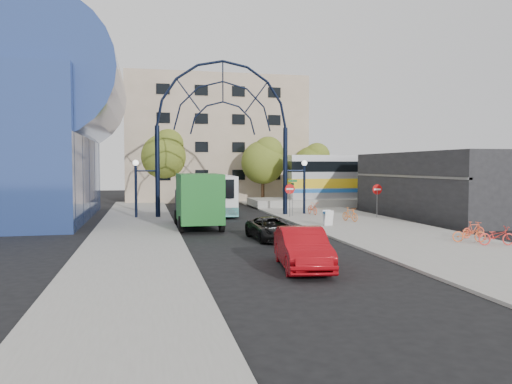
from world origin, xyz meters
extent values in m
plane|color=black|center=(0.00, 0.00, 0.00)|extent=(120.00, 120.00, 0.00)
cube|color=gray|center=(8.00, 4.00, 0.06)|extent=(8.00, 56.00, 0.12)
cube|color=gray|center=(-6.50, 6.00, 0.06)|extent=(5.00, 50.00, 0.12)
cylinder|color=black|center=(-5.00, 14.00, 3.50)|extent=(0.36, 0.36, 7.00)
cylinder|color=black|center=(5.00, 14.00, 3.50)|extent=(0.36, 0.36, 7.00)
cylinder|color=black|center=(-6.60, 14.00, 2.00)|extent=(0.20, 0.20, 4.00)
cylinder|color=black|center=(6.60, 14.00, 2.00)|extent=(0.20, 0.20, 4.00)
sphere|color=white|center=(-6.60, 14.00, 4.20)|extent=(0.44, 0.44, 0.44)
sphere|color=white|center=(6.60, 14.00, 4.20)|extent=(0.44, 0.44, 0.44)
cylinder|color=slate|center=(4.80, 12.00, 1.22)|extent=(0.06, 0.06, 2.20)
cylinder|color=red|center=(4.80, 12.00, 2.22)|extent=(0.80, 0.04, 0.80)
cube|color=white|center=(4.80, 11.97, 2.22)|extent=(0.55, 0.02, 0.12)
cylinder|color=slate|center=(11.00, 10.00, 1.22)|extent=(0.06, 0.06, 2.20)
cylinder|color=red|center=(11.00, 10.00, 2.22)|extent=(0.76, 0.04, 0.76)
cube|color=white|center=(11.00, 9.97, 2.22)|extent=(0.55, 0.02, 0.12)
cylinder|color=slate|center=(5.20, 12.60, 1.52)|extent=(0.05, 0.05, 2.80)
cube|color=#146626|center=(5.20, 12.60, 2.82)|extent=(0.70, 0.03, 0.18)
cube|color=#146626|center=(5.20, 12.60, 2.57)|extent=(0.03, 0.70, 0.18)
cube|color=white|center=(5.60, 5.80, 0.62)|extent=(0.55, 0.26, 0.99)
cube|color=white|center=(5.60, 6.15, 0.62)|extent=(0.55, 0.26, 0.99)
cube|color=#1E59A5|center=(5.60, 5.98, 0.95)|extent=(0.55, 0.42, 0.14)
cylinder|color=navy|center=(-12.00, 15.00, 10.00)|extent=(9.00, 16.00, 9.00)
cube|color=black|center=(16.00, 10.00, 2.50)|extent=(6.00, 16.00, 5.00)
cube|color=tan|center=(2.00, 35.00, 7.00)|extent=(20.00, 12.00, 14.00)
cube|color=gray|center=(20.00, 22.00, 0.40)|extent=(32.00, 5.00, 0.80)
cube|color=#B7B7BC|center=(20.00, 22.00, 2.90)|extent=(25.00, 3.00, 4.20)
cube|color=gold|center=(20.00, 22.00, 2.30)|extent=(25.10, 3.05, 0.90)
cube|color=black|center=(20.00, 22.00, 3.90)|extent=(25.05, 3.05, 1.00)
cube|color=#1E59A5|center=(20.00, 22.00, 1.60)|extent=(25.10, 3.05, 0.35)
cylinder|color=#382314|center=(6.00, 26.00, 1.26)|extent=(0.36, 0.36, 2.52)
sphere|color=#3F5616|center=(6.00, 26.00, 4.34)|extent=(4.48, 4.48, 4.48)
sphere|color=#3F5616|center=(6.50, 25.70, 5.46)|extent=(3.08, 3.08, 3.08)
cylinder|color=#382314|center=(-4.00, 30.00, 1.44)|extent=(0.36, 0.36, 2.88)
sphere|color=#3F5616|center=(-4.00, 30.00, 4.96)|extent=(5.12, 5.12, 5.12)
sphere|color=#3F5616|center=(-3.50, 29.70, 6.24)|extent=(3.52, 3.52, 3.52)
cylinder|color=#382314|center=(12.00, 28.00, 1.17)|extent=(0.36, 0.36, 2.34)
sphere|color=#3F5616|center=(12.00, 28.00, 4.03)|extent=(4.16, 4.16, 4.16)
sphere|color=#3F5616|center=(12.50, 27.70, 5.07)|extent=(2.86, 2.86, 2.86)
cube|color=white|center=(-0.07, 17.62, 1.74)|extent=(3.29, 11.56, 2.88)
cube|color=#56C1BF|center=(-0.07, 17.62, 0.55)|extent=(3.32, 11.57, 0.70)
cube|color=black|center=(-0.07, 17.62, 2.33)|extent=(3.33, 11.34, 0.89)
cube|color=black|center=(-0.46, 11.86, 2.28)|extent=(1.88, 0.26, 1.39)
cube|color=black|center=(0.31, 23.27, 1.59)|extent=(2.39, 0.34, 1.59)
cylinder|color=black|center=(-1.07, 21.24, 0.48)|extent=(0.34, 0.97, 0.95)
cylinder|color=black|center=(1.40, 21.07, 0.48)|extent=(0.34, 0.97, 0.95)
cylinder|color=black|center=(-1.59, 13.49, 0.48)|extent=(0.34, 0.97, 0.95)
cylinder|color=black|center=(0.88, 13.33, 0.48)|extent=(0.34, 0.97, 0.95)
cube|color=black|center=(-2.67, 9.65, 1.16)|extent=(2.43, 2.53, 2.32)
cube|color=black|center=(-2.67, 10.91, 1.64)|extent=(2.11, 0.11, 1.06)
cube|color=#196222|center=(-2.67, 6.48, 2.01)|extent=(2.53, 4.86, 2.96)
cylinder|color=black|center=(-3.88, 9.33, 0.51)|extent=(0.27, 1.01, 1.01)
cylinder|color=black|center=(-1.45, 9.33, 0.51)|extent=(0.27, 1.01, 1.01)
cylinder|color=black|center=(-3.88, 5.21, 0.51)|extent=(0.27, 1.01, 1.01)
cylinder|color=black|center=(-1.45, 5.22, 0.51)|extent=(0.27, 1.01, 1.01)
imported|color=black|center=(0.69, 1.40, 0.61)|extent=(2.25, 4.50, 1.22)
imported|color=#97090F|center=(-0.01, -6.06, 0.79)|extent=(2.29, 4.98, 1.58)
imported|color=#FD5F32|center=(7.10, 13.38, 0.60)|extent=(0.72, 1.86, 0.96)
imported|color=orange|center=(7.98, 8.00, 0.60)|extent=(0.92, 1.64, 0.95)
imported|color=red|center=(10.72, -3.37, 0.58)|extent=(1.84, 0.97, 0.92)
imported|color=#F44F30|center=(11.20, -0.99, 0.56)|extent=(1.52, 0.61, 0.89)
imported|color=orange|center=(10.02, -2.24, 0.55)|extent=(1.73, 1.03, 0.86)
camera|label=1|loc=(-5.89, -24.30, 3.97)|focal=35.00mm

